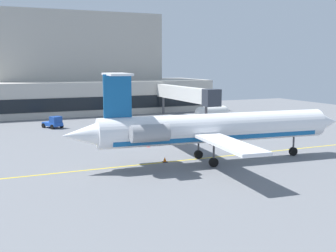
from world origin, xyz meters
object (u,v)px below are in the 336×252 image
at_px(regional_jet, 212,128).
at_px(pushback_tractor, 127,118).
at_px(baggage_tug, 54,123).
at_px(fuel_tank, 212,112).

xyz_separation_m(regional_jet, pushback_tractor, (1.20, 30.48, -2.58)).
relative_size(regional_jet, baggage_tug, 8.32).
relative_size(baggage_tug, fuel_tank, 0.52).
distance_m(baggage_tug, fuel_tank, 26.97).
bearing_deg(fuel_tank, baggage_tug, 176.86).
bearing_deg(baggage_tug, pushback_tractor, 4.97).
bearing_deg(baggage_tug, fuel_tank, -3.14).
xyz_separation_m(pushback_tractor, fuel_tank, (14.70, -2.54, 0.47)).
distance_m(baggage_tug, pushback_tractor, 12.27).
distance_m(regional_jet, pushback_tractor, 30.61).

